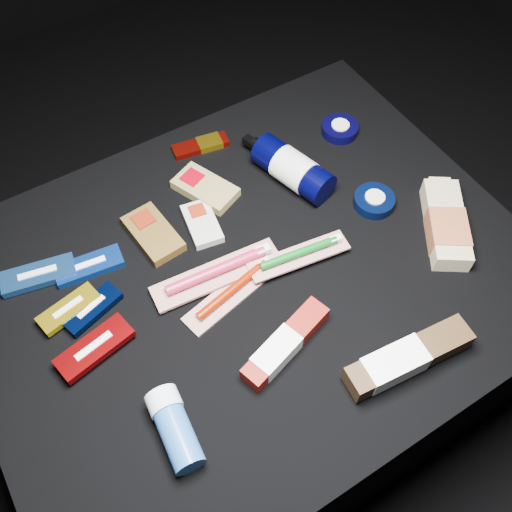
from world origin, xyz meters
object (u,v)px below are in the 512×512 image
lotion_bottle (293,169)px  bodywash_bottle (446,225)px  deodorant_stick (175,428)px  toothpaste_carton_red (282,347)px

lotion_bottle → bodywash_bottle: lotion_bottle is taller
bodywash_bottle → deodorant_stick: (-0.60, -0.07, 0.00)m
deodorant_stick → toothpaste_carton_red: bearing=12.9°
toothpaste_carton_red → bodywash_bottle: bearing=-10.1°
deodorant_stick → toothpaste_carton_red: 0.21m
lotion_bottle → toothpaste_carton_red: bearing=-140.9°
toothpaste_carton_red → deodorant_stick: bearing=171.0°
lotion_bottle → toothpaste_carton_red: (-0.22, -0.30, -0.02)m
lotion_bottle → toothpaste_carton_red: lotion_bottle is taller
lotion_bottle → deodorant_stick: (-0.43, -0.33, -0.01)m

